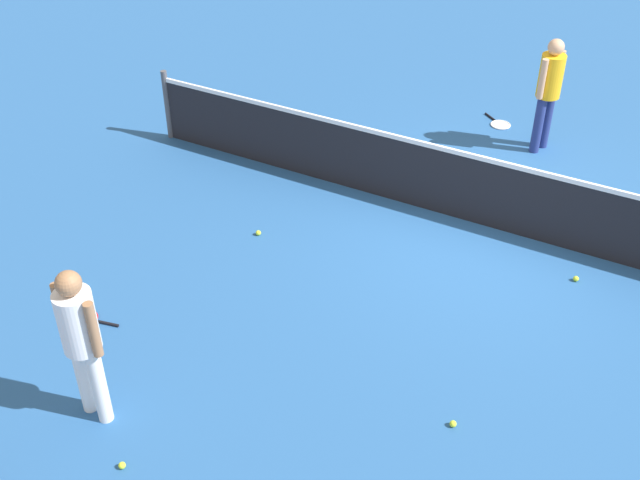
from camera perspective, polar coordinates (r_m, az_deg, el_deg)
The scene contains 10 objects.
ground_plane at distance 10.36m, azimuth 11.78°, elevation 1.05°, with size 40.00×40.00×0.00m, color #265693.
court_net at distance 10.09m, azimuth 12.12°, elevation 3.39°, with size 10.09×0.09×1.07m.
player_near_side at distance 7.34m, azimuth -16.87°, elevation -6.52°, with size 0.53×0.38×1.70m.
player_far_side at distance 11.86m, azimuth 16.17°, elevation 10.60°, with size 0.43×0.52×1.70m.
tennis_racket_near_player at distance 9.06m, azimuth -16.50°, elevation -5.47°, with size 0.61×0.37×0.03m.
tennis_racket_far_player at distance 12.85m, azimuth 12.80°, elevation 8.14°, with size 0.57×0.49×0.03m.
tennis_ball_near_player at distance 9.98m, azimuth -4.46°, elevation 0.52°, with size 0.07×0.07×0.07m, color #C6E033.
tennis_ball_midcourt at distance 7.51m, azimuth -14.06°, elevation -15.47°, with size 0.07×0.07×0.07m, color #C6E033.
tennis_ball_baseline at distance 9.67m, azimuth 17.95°, elevation -2.67°, with size 0.07×0.07×0.07m, color #C6E033.
tennis_ball_stray_left at distance 7.71m, azimuth 9.56°, elevation -12.92°, with size 0.07×0.07×0.07m, color #C6E033.
Camera 1 is at (2.15, -8.35, 5.74)m, focal length 44.45 mm.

